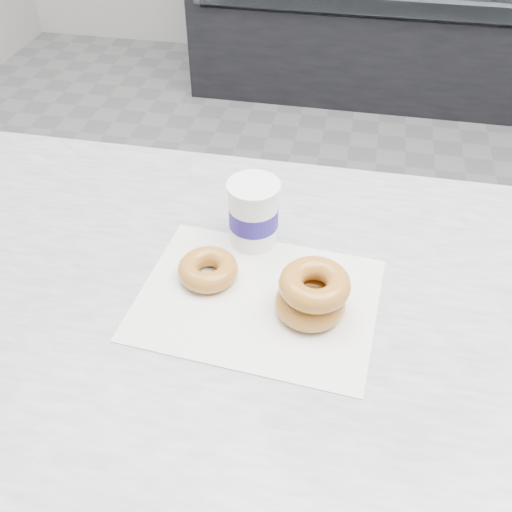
{
  "coord_description": "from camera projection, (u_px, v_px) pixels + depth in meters",
  "views": [
    {
      "loc": [
        -0.25,
        -1.15,
        1.5
      ],
      "look_at": [
        -0.37,
        -0.55,
        0.95
      ],
      "focal_mm": 40.0,
      "sensor_mm": 36.0,
      "label": 1
    }
  ],
  "objects": [
    {
      "name": "ground",
      "position": [
        404.0,
        380.0,
        1.81
      ],
      "size": [
        5.0,
        5.0,
        0.0
      ],
      "primitive_type": "plane",
      "color": "gray",
      "rests_on": "ground"
    },
    {
      "name": "counter",
      "position": [
        445.0,
        496.0,
        1.07
      ],
      "size": [
        3.06,
        0.76,
        0.9
      ],
      "color": "#333335",
      "rests_on": "ground"
    },
    {
      "name": "wax_paper",
      "position": [
        258.0,
        299.0,
        0.83
      ],
      "size": [
        0.36,
        0.29,
        0.0
      ],
      "primitive_type": "cube",
      "rotation": [
        0.0,
        0.0,
        -0.08
      ],
      "color": "silver",
      "rests_on": "counter"
    },
    {
      "name": "donut_single",
      "position": [
        208.0,
        269.0,
        0.85
      ],
      "size": [
        0.1,
        0.1,
        0.03
      ],
      "primitive_type": "torus",
      "rotation": [
        0.0,
        0.0,
        -0.06
      ],
      "color": "#C07F34",
      "rests_on": "wax_paper"
    },
    {
      "name": "donut_stack",
      "position": [
        312.0,
        294.0,
        0.78
      ],
      "size": [
        0.14,
        0.14,
        0.07
      ],
      "color": "#C07F34",
      "rests_on": "wax_paper"
    },
    {
      "name": "coffee_cup",
      "position": [
        254.0,
        213.0,
        0.89
      ],
      "size": [
        0.1,
        0.1,
        0.11
      ],
      "rotation": [
        0.0,
        0.0,
        0.34
      ],
      "color": "white",
      "rests_on": "counter"
    }
  ]
}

